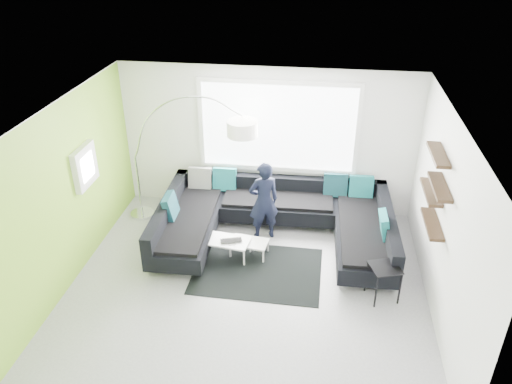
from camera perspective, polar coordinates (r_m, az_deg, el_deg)
ground at (r=7.96m, az=-1.02°, el=-10.60°), size 5.50×5.50×0.00m
room_shell at (r=7.13m, az=-0.59°, el=1.73°), size 5.54×5.04×2.82m
sectional_sofa at (r=8.70m, az=2.16°, el=-3.71°), size 4.07×2.59×0.86m
rug at (r=8.24m, az=0.17°, el=-8.97°), size 2.07×1.52×0.01m
coffee_table at (r=8.51m, az=-2.04°, el=-6.34°), size 1.03×0.68×0.32m
arc_lamp at (r=9.37m, az=-13.64°, el=3.89°), size 2.35×0.94×2.46m
side_table at (r=7.80m, az=14.29°, el=-9.96°), size 0.53×0.53×0.57m
person at (r=8.67m, az=0.88°, el=-1.04°), size 0.80×0.75×1.47m
laptop at (r=8.33m, az=-2.81°, el=-5.78°), size 0.49×0.43×0.03m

